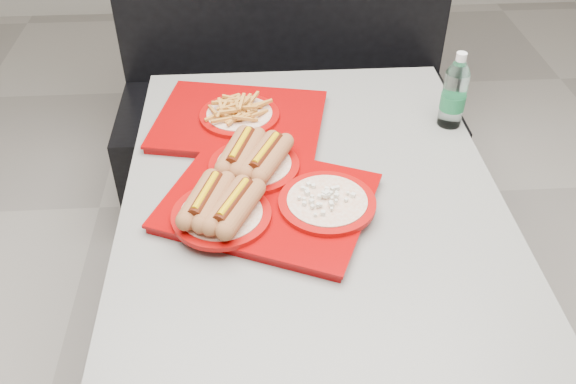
{
  "coord_description": "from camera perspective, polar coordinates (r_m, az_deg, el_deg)",
  "views": [
    {
      "loc": [
        -0.13,
        -1.04,
        1.67
      ],
      "look_at": [
        -0.06,
        -0.0,
        0.83
      ],
      "focal_mm": 38.0,
      "sensor_mm": 36.0,
      "label": 1
    }
  ],
  "objects": [
    {
      "name": "diner_table",
      "position": [
        1.51,
        2.46,
        -7.06
      ],
      "size": [
        0.92,
        1.42,
        0.75
      ],
      "color": "black",
      "rests_on": "ground"
    },
    {
      "name": "booth_bench",
      "position": [
        2.48,
        -0.16,
        8.41
      ],
      "size": [
        1.3,
        0.57,
        1.35
      ],
      "color": "black",
      "rests_on": "ground"
    },
    {
      "name": "tray_near",
      "position": [
        1.4,
        -2.56,
        -0.02
      ],
      "size": [
        0.56,
        0.51,
        0.1
      ],
      "rotation": [
        0.0,
        0.0,
        -0.4
      ],
      "color": "#890304",
      "rests_on": "diner_table"
    },
    {
      "name": "tray_far",
      "position": [
        1.69,
        -4.54,
        7.01
      ],
      "size": [
        0.51,
        0.44,
        0.09
      ],
      "rotation": [
        0.0,
        0.0,
        -0.21
      ],
      "color": "#890304",
      "rests_on": "diner_table"
    },
    {
      "name": "water_bottle",
      "position": [
        1.72,
        15.28,
        8.81
      ],
      "size": [
        0.07,
        0.07,
        0.21
      ],
      "rotation": [
        0.0,
        0.0,
        -0.41
      ],
      "color": "silver",
      "rests_on": "diner_table"
    }
  ]
}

